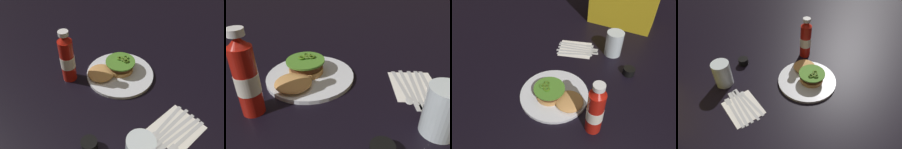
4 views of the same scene
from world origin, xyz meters
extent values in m
plane|color=black|center=(0.00, 0.00, 0.00)|extent=(3.00, 3.00, 0.00)
cylinder|color=white|center=(-0.11, -0.10, 0.01)|extent=(0.28, 0.28, 0.01)
cylinder|color=tan|center=(-0.12, -0.11, 0.02)|extent=(0.11, 0.11, 0.02)
cylinder|color=#512D19|center=(-0.12, -0.11, 0.04)|extent=(0.10, 0.10, 0.02)
cylinder|color=red|center=(-0.12, -0.11, 0.05)|extent=(0.09, 0.09, 0.01)
cylinder|color=#4D862A|center=(-0.12, -0.11, 0.06)|extent=(0.12, 0.12, 0.01)
torus|color=#446818|center=(-0.14, -0.10, 0.06)|extent=(0.02, 0.02, 0.01)
torus|color=#4D7017|center=(-0.14, -0.11, 0.06)|extent=(0.02, 0.02, 0.01)
torus|color=#487A22|center=(-0.15, -0.12, 0.06)|extent=(0.02, 0.02, 0.01)
torus|color=#537520|center=(-0.13, -0.13, 0.06)|extent=(0.02, 0.02, 0.01)
torus|color=#427414|center=(-0.12, -0.13, 0.06)|extent=(0.02, 0.02, 0.01)
torus|color=#456D24|center=(-0.13, -0.11, 0.06)|extent=(0.02, 0.02, 0.01)
ellipsoid|color=tan|center=(-0.03, -0.11, 0.03)|extent=(0.11, 0.11, 0.03)
cylinder|color=#B0170E|center=(0.08, -0.17, 0.09)|extent=(0.06, 0.06, 0.18)
cone|color=#B0170E|center=(0.08, -0.17, 0.19)|extent=(0.05, 0.05, 0.03)
cylinder|color=white|center=(0.08, -0.17, 0.21)|extent=(0.04, 0.04, 0.02)
cylinder|color=white|center=(0.08, -0.17, 0.09)|extent=(0.06, 0.06, 0.05)
cylinder|color=black|center=(0.12, 0.17, 0.02)|extent=(0.05, 0.05, 0.03)
cube|color=white|center=(-0.16, 0.22, 0.00)|extent=(0.19, 0.17, 0.00)
cube|color=silver|center=(-0.15, 0.19, 0.00)|extent=(0.16, 0.08, 0.00)
ellipsoid|color=silver|center=(-0.09, 0.21, 0.00)|extent=(0.04, 0.03, 0.00)
cube|color=silver|center=(-0.16, 0.20, 0.00)|extent=(0.18, 0.07, 0.00)
cube|color=silver|center=(-0.09, 0.23, 0.00)|extent=(0.08, 0.04, 0.00)
cube|color=silver|center=(-0.16, 0.22, 0.00)|extent=(0.18, 0.05, 0.00)
cube|color=silver|center=(-0.09, 0.24, 0.00)|extent=(0.08, 0.04, 0.00)
cube|color=silver|center=(-0.17, 0.24, 0.00)|extent=(0.18, 0.05, 0.00)
cube|color=silver|center=(-0.10, 0.26, 0.00)|extent=(0.08, 0.03, 0.00)
cube|color=silver|center=(-0.18, 0.26, 0.00)|extent=(0.17, 0.05, 0.00)
cube|color=silver|center=(-0.11, 0.28, 0.00)|extent=(0.04, 0.03, 0.00)
camera|label=1|loc=(0.22, 0.54, 0.66)|focal=37.23mm
camera|label=2|loc=(0.43, 0.17, 0.37)|focal=35.24mm
camera|label=3|loc=(0.18, -0.58, 0.66)|focal=33.96mm
camera|label=4|loc=(-0.73, 0.22, 0.71)|focal=32.86mm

